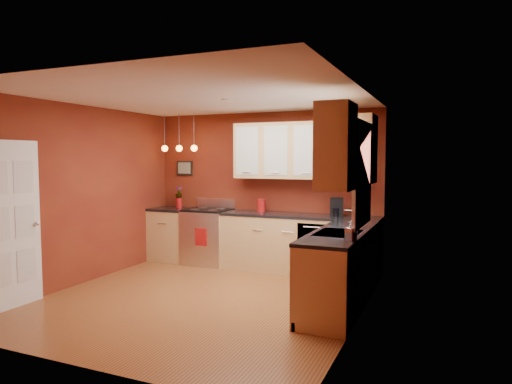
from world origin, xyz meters
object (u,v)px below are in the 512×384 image
at_px(soap_pump, 351,231).
at_px(red_canister, 261,205).
at_px(coffee_maker, 336,208).
at_px(gas_range, 208,236).
at_px(sink, 338,235).

bearing_deg(soap_pump, red_canister, 132.60).
xyz_separation_m(red_canister, soap_pump, (1.91, -2.08, -0.00)).
bearing_deg(soap_pump, coffee_maker, 107.36).
relative_size(gas_range, sink, 1.59).
bearing_deg(soap_pump, gas_range, 145.38).
distance_m(sink, coffee_maker, 1.59).
relative_size(coffee_maker, soap_pump, 1.32).
xyz_separation_m(gas_range, sink, (2.62, -1.50, 0.43)).
distance_m(gas_range, soap_pump, 3.53).
relative_size(gas_range, red_canister, 5.25).
bearing_deg(gas_range, soap_pump, -34.62).
bearing_deg(red_canister, coffee_maker, -2.75).
distance_m(sink, red_canister, 2.31).
bearing_deg(red_canister, soap_pump, -47.40).
bearing_deg(sink, soap_pump, -62.74).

